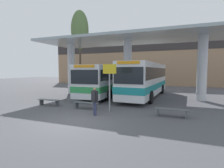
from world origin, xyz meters
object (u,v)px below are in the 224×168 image
Objects in this scene: pedestrian_waiting at (95,98)px; waiting_bench_mid_platform at (172,111)px; poplar_tree_behind_left at (80,30)px; transit_bus_center_bay at (146,78)px; info_sign_platform at (110,78)px; waiting_bench_near_pillar at (86,104)px; waiting_bench_far_platform at (49,101)px; transit_bus_left_bay at (109,79)px.

waiting_bench_mid_platform is at bearing 48.74° from pedestrian_waiting.
transit_bus_center_bay is at bearing -25.53° from poplar_tree_behind_left.
poplar_tree_behind_left is (-10.03, 12.66, 6.47)m from info_sign_platform.
poplar_tree_behind_left reaches higher than transit_bus_center_bay.
transit_bus_center_bay is 6.94× the size of pedestrian_waiting.
waiting_bench_mid_platform is 1.15× the size of pedestrian_waiting.
waiting_bench_near_pillar is at bearing -56.79° from poplar_tree_behind_left.
waiting_bench_far_platform is 0.16× the size of poplar_tree_behind_left.
info_sign_platform is at bearing -2.19° from waiting_bench_far_platform.
waiting_bench_far_platform is at bearing -180.00° from waiting_bench_mid_platform.
transit_bus_left_bay reaches higher than waiting_bench_far_platform.
transit_bus_left_bay is 6.35× the size of waiting_bench_far_platform.
poplar_tree_behind_left reaches higher than waiting_bench_near_pillar.
waiting_bench_far_platform is at bearing -164.23° from pedestrian_waiting.
pedestrian_waiting reaches higher than waiting_bench_far_platform.
waiting_bench_near_pillar is at bearing 0.00° from waiting_bench_far_platform.
waiting_bench_mid_platform is at bearing 0.00° from waiting_bench_near_pillar.
pedestrian_waiting is at bearing 82.64° from transit_bus_center_bay.
waiting_bench_near_pillar is 1.11× the size of pedestrian_waiting.
transit_bus_center_bay is at bearing 82.79° from info_sign_platform.
poplar_tree_behind_left is at bearing 123.21° from waiting_bench_near_pillar.
transit_bus_left_bay is 7.57m from waiting_bench_near_pillar.
waiting_bench_far_platform is at bearing 52.33° from transit_bus_center_bay.
info_sign_platform is at bearing 110.00° from transit_bus_left_bay.
waiting_bench_mid_platform is 0.16× the size of poplar_tree_behind_left.
transit_bus_left_bay is 10.19m from waiting_bench_mid_platform.
transit_bus_left_bay is at bearing 133.43° from waiting_bench_mid_platform.
waiting_bench_far_platform is 5.41m from info_sign_platform.
transit_bus_center_bay is at bearing 50.19° from waiting_bench_far_platform.
info_sign_platform reaches higher than waiting_bench_near_pillar.
poplar_tree_behind_left is at bearing 156.42° from pedestrian_waiting.
transit_bus_left_bay reaches higher than info_sign_platform.
transit_bus_center_bay reaches higher than waiting_bench_mid_platform.
poplar_tree_behind_left is at bearing 137.97° from waiting_bench_mid_platform.
transit_bus_left_bay reaches higher than waiting_bench_near_pillar.
poplar_tree_behind_left reaches higher than transit_bus_left_bay.
transit_bus_left_bay is at bearing 138.77° from pedestrian_waiting.
transit_bus_left_bay is 4.08m from transit_bus_center_bay.
poplar_tree_behind_left is (-8.16, 12.46, 8.31)m from waiting_bench_near_pillar.
transit_bus_left_bay is 9.07m from pedestrian_waiting.
transit_bus_left_bay is at bearing 99.83° from waiting_bench_near_pillar.
transit_bus_center_bay is (4.08, -0.11, 0.12)m from transit_bus_left_bay.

